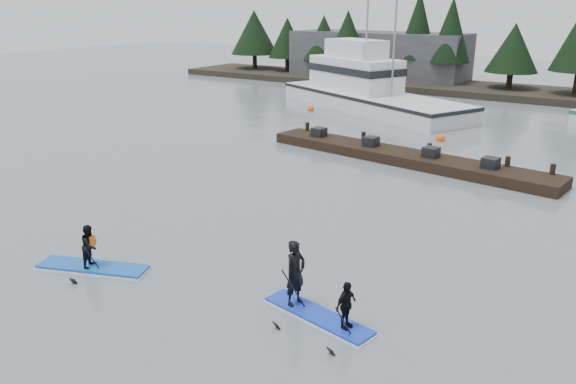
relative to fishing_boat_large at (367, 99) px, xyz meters
The scene contains 10 objects.
ground 30.16m from the fishing_boat_large, 74.68° to the right, with size 160.00×160.00×0.00m, color slate.
far_shore 15.19m from the fishing_boat_large, 58.34° to the left, with size 70.00×8.00×0.60m, color #2D281E.
treeline 15.20m from the fishing_boat_large, 58.34° to the left, with size 60.00×4.00×8.00m, color black, non-canonical shape.
waterfront_building 16.19m from the fishing_boat_large, 112.01° to the left, with size 18.00×6.00×5.00m, color #4C4C51.
fishing_boat_large is the anchor object (origin of this frame).
floating_dock 15.52m from the fishing_boat_large, 57.07° to the right, with size 15.68×2.09×0.52m, color black.
buoy_b 11.22m from the fishing_boat_large, 41.00° to the right, with size 0.53×0.53×0.53m, color #FD600C.
buoy_a 4.51m from the fishing_boat_large, 134.53° to the right, with size 0.51×0.51×0.51m, color #FD600C.
paddleboard_solo 30.32m from the fishing_boat_large, 80.00° to the right, with size 3.50×2.01×1.88m.
paddleboard_duo 31.00m from the fishing_boat_large, 66.60° to the right, with size 3.27×1.50×2.39m.
Camera 1 is at (10.88, -10.46, 7.74)m, focal length 35.00 mm.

